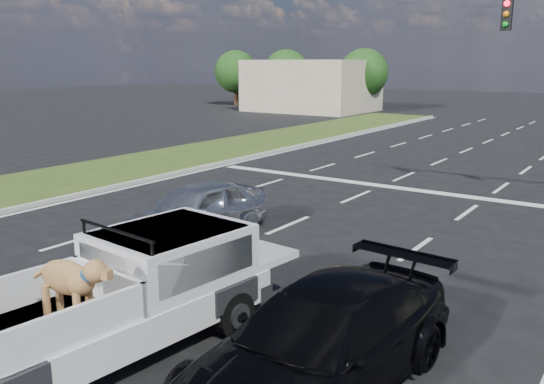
{
  "coord_description": "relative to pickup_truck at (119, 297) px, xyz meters",
  "views": [
    {
      "loc": [
        6.16,
        -8.28,
        4.2
      ],
      "look_at": [
        -0.9,
        2.0,
        1.38
      ],
      "focal_mm": 38.0,
      "sensor_mm": 36.0,
      "label": 1
    }
  ],
  "objects": [
    {
      "name": "tree_far_c",
      "position": [
        -15.96,
        41.15,
        2.39
      ],
      "size": [
        4.2,
        4.2,
        5.4
      ],
      "color": "#332114",
      "rests_on": "ground"
    },
    {
      "name": "silver_sedan",
      "position": [
        -2.96,
        4.97,
        -0.2
      ],
      "size": [
        1.85,
        4.14,
        1.38
      ],
      "primitive_type": "imported",
      "rotation": [
        0.0,
        0.0,
        -0.05
      ],
      "color": "silver",
      "rests_on": "ground"
    },
    {
      "name": "grass_median_left",
      "position": [
        -11.46,
        9.15,
        -0.84
      ],
      "size": [
        5.0,
        60.0,
        0.1
      ],
      "primitive_type": "cube",
      "color": "#2B4615",
      "rests_on": "ground"
    },
    {
      "name": "black_coupe",
      "position": [
        2.89,
        0.81,
        -0.2
      ],
      "size": [
        2.33,
        4.92,
        1.39
      ],
      "primitive_type": "imported",
      "rotation": [
        0.0,
        0.0,
        -0.08
      ],
      "color": "black",
      "rests_on": "ground"
    },
    {
      "name": "building_left",
      "position": [
        -19.96,
        39.15,
        1.31
      ],
      "size": [
        10.0,
        8.0,
        4.4
      ],
      "primitive_type": "cube",
      "color": "#C4B995",
      "rests_on": "ground"
    },
    {
      "name": "ground",
      "position": [
        0.04,
        3.15,
        -0.89
      ],
      "size": [
        160.0,
        160.0,
        0.0
      ],
      "primitive_type": "plane",
      "color": "black",
      "rests_on": "ground"
    },
    {
      "name": "tree_far_b",
      "position": [
        -23.96,
        41.15,
        2.39
      ],
      "size": [
        4.2,
        4.2,
        5.4
      ],
      "color": "#332114",
      "rests_on": "ground"
    },
    {
      "name": "tree_far_a",
      "position": [
        -29.96,
        41.15,
        2.39
      ],
      "size": [
        4.2,
        4.2,
        5.4
      ],
      "color": "#332114",
      "rests_on": "ground"
    },
    {
      "name": "road_markings",
      "position": [
        0.04,
        9.71,
        -0.89
      ],
      "size": [
        17.75,
        60.0,
        0.01
      ],
      "color": "silver",
      "rests_on": "ground"
    },
    {
      "name": "curb_left",
      "position": [
        -9.01,
        9.15,
        -0.82
      ],
      "size": [
        0.15,
        60.0,
        0.14
      ],
      "primitive_type": "cube",
      "color": "#ABA79D",
      "rests_on": "ground"
    },
    {
      "name": "pickup_truck",
      "position": [
        0.0,
        0.0,
        0.0
      ],
      "size": [
        2.35,
        5.26,
        1.91
      ],
      "rotation": [
        0.0,
        0.0,
        -0.1
      ],
      "color": "black",
      "rests_on": "ground"
    }
  ]
}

